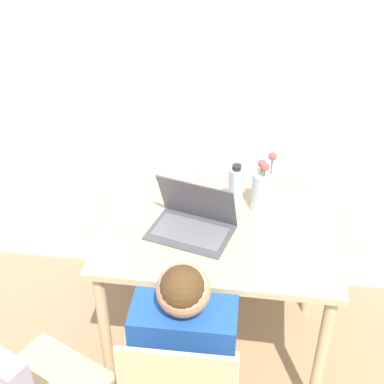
{
  "coord_description": "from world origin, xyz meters",
  "views": [
    {
      "loc": [
        0.06,
        -0.15,
        2.16
      ],
      "look_at": [
        -0.19,
        1.67,
        0.92
      ],
      "focal_mm": 50.0,
      "sensor_mm": 36.0,
      "label": 1
    }
  ],
  "objects_px": {
    "laptop": "(193,219)",
    "flower_vase": "(264,191)",
    "water_bottle": "(236,187)",
    "person_seated": "(186,341)"
  },
  "relations": [
    {
      "from": "laptop",
      "to": "flower_vase",
      "type": "distance_m",
      "value": 0.35
    },
    {
      "from": "laptop",
      "to": "water_bottle",
      "type": "bearing_deg",
      "value": 64.78
    },
    {
      "from": "person_seated",
      "to": "laptop",
      "type": "height_order",
      "value": "person_seated"
    },
    {
      "from": "laptop",
      "to": "water_bottle",
      "type": "distance_m",
      "value": 0.26
    },
    {
      "from": "person_seated",
      "to": "water_bottle",
      "type": "distance_m",
      "value": 0.76
    },
    {
      "from": "laptop",
      "to": "flower_vase",
      "type": "relative_size",
      "value": 1.33
    },
    {
      "from": "water_bottle",
      "to": "person_seated",
      "type": "bearing_deg",
      "value": -99.2
    },
    {
      "from": "water_bottle",
      "to": "flower_vase",
      "type": "bearing_deg",
      "value": -5.07
    },
    {
      "from": "person_seated",
      "to": "laptop",
      "type": "bearing_deg",
      "value": -86.24
    },
    {
      "from": "person_seated",
      "to": "water_bottle",
      "type": "xyz_separation_m",
      "value": [
        0.12,
        0.73,
        0.2
      ]
    }
  ]
}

